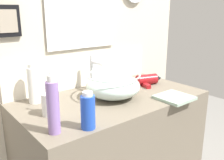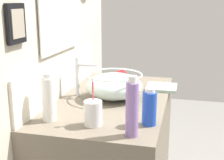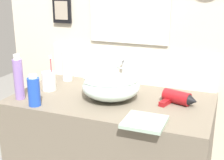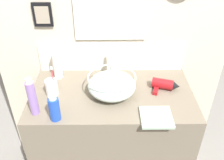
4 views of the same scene
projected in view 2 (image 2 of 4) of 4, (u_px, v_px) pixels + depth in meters
back_panel at (54, 34)px, 1.67m from camera, size 1.67×0.09×2.54m
glass_bowl_sink at (114, 85)px, 1.67m from camera, size 0.30×0.30×0.14m
faucet at (80, 73)px, 1.70m from camera, size 0.02×0.13×0.22m
hair_drier at (119, 77)px, 2.01m from camera, size 0.19×0.14×0.07m
toothbrush_cup at (93, 113)px, 1.31m from camera, size 0.08×0.08×0.20m
spray_bottle at (49, 98)px, 1.35m from camera, size 0.06×0.06×0.21m
shampoo_bottle at (132, 108)px, 1.19m from camera, size 0.05×0.05×0.24m
lotion_bottle at (149, 108)px, 1.31m from camera, size 0.06×0.06×0.16m
hand_towel at (162, 87)px, 1.86m from camera, size 0.18×0.18×0.02m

